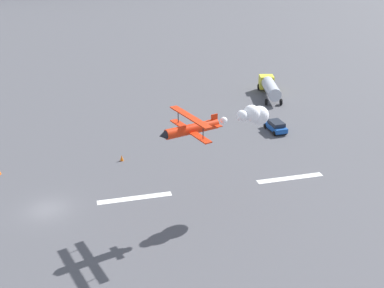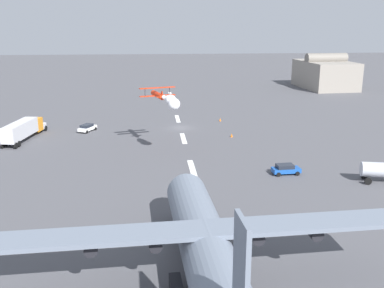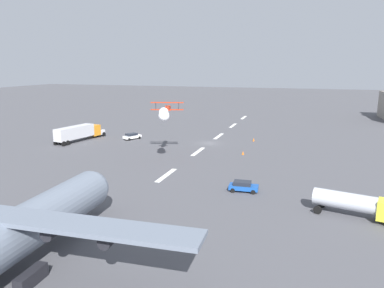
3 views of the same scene
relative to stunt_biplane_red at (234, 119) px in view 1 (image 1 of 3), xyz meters
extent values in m
plane|color=#4C4C51|center=(-18.71, 3.42, -9.39)|extent=(440.00, 440.00, 0.00)
cube|color=white|center=(-9.70, 3.42, -9.39)|extent=(8.00, 0.90, 0.01)
cube|color=white|center=(8.33, 3.42, -9.39)|extent=(8.00, 0.90, 0.01)
cylinder|color=red|center=(-4.63, -1.43, 0.00)|extent=(5.51, 2.43, 0.97)
cube|color=red|center=(-4.83, -1.49, -0.15)|extent=(2.51, 6.44, 0.12)
cube|color=red|center=(-4.83, -1.49, 1.25)|extent=(2.51, 6.44, 0.12)
cylinder|color=black|center=(-4.20, -3.67, 0.55)|extent=(0.08, 0.08, 1.40)
cylinder|color=black|center=(-5.45, 0.70, 0.55)|extent=(0.08, 0.08, 1.40)
cube|color=red|center=(-2.27, -0.76, 0.45)|extent=(0.70, 0.29, 1.10)
cube|color=red|center=(-2.27, -0.76, 0.05)|extent=(1.13, 2.09, 0.08)
cone|color=black|center=(-7.59, -2.28, 0.00)|extent=(0.90, 0.98, 0.82)
sphere|color=white|center=(-1.24, -0.49, 0.15)|extent=(0.70, 0.70, 0.70)
sphere|color=white|center=(0.82, 0.13, 0.22)|extent=(1.12, 1.12, 1.12)
sphere|color=white|center=(1.97, 0.54, 0.20)|extent=(1.72, 1.72, 1.72)
sphere|color=white|center=(3.04, 1.01, -0.28)|extent=(1.95, 1.95, 1.95)
cube|color=yellow|center=(18.21, 34.68, -7.79)|extent=(2.83, 2.68, 2.20)
cylinder|color=#B7BCC6|center=(17.16, 30.09, -7.54)|extent=(3.66, 7.49, 2.10)
cylinder|color=black|center=(17.17, 35.53, -8.89)|extent=(0.54, 1.05, 1.00)
cylinder|color=black|center=(15.36, 27.63, -8.89)|extent=(0.54, 1.05, 1.00)
cylinder|color=black|center=(19.51, 34.99, -8.89)|extent=(0.54, 1.05, 1.00)
cylinder|color=black|center=(17.70, 27.10, -8.89)|extent=(0.54, 1.05, 1.00)
cube|color=#194CA5|center=(12.37, 17.04, -8.75)|extent=(2.04, 4.23, 0.65)
cube|color=#1E232D|center=(12.38, 16.84, -8.15)|extent=(1.80, 2.57, 0.55)
cylinder|color=black|center=(11.38, 18.43, -9.07)|extent=(0.26, 0.65, 0.64)
cylinder|color=black|center=(11.55, 15.54, -9.07)|extent=(0.26, 0.65, 0.64)
cylinder|color=black|center=(13.18, 18.53, -9.07)|extent=(0.26, 0.65, 0.64)
cylinder|color=black|center=(13.35, 15.65, -9.07)|extent=(0.26, 0.65, 0.64)
cone|color=orange|center=(-9.87, 12.92, -9.02)|extent=(0.44, 0.44, 0.75)
camera|label=1|loc=(-15.36, -42.51, 17.41)|focal=46.27mm
camera|label=2|loc=(72.74, -2.68, 12.52)|focal=41.30mm
camera|label=3|loc=(62.87, 25.58, 8.44)|focal=34.60mm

